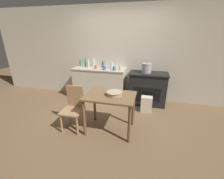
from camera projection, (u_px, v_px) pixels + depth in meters
ground_plane at (106, 124)px, 3.21m from camera, size 14.00×14.00×0.00m
wall_back at (121, 54)px, 4.19m from camera, size 8.00×0.07×2.55m
counter_cabinet at (100, 84)px, 4.34m from camera, size 1.48×0.57×0.91m
stove at (147, 88)px, 4.04m from camera, size 0.99×0.56×0.86m
work_table at (110, 102)px, 2.82m from camera, size 0.94×0.65×0.76m
chair at (74, 107)px, 2.97m from camera, size 0.41×0.41×0.87m
flour_sack at (146, 104)px, 3.68m from camera, size 0.27×0.19×0.39m
stock_pot at (147, 68)px, 3.86m from camera, size 0.25×0.25×0.27m
mixing_bowl_large at (114, 93)px, 2.76m from camera, size 0.30×0.30×0.07m
bottle_far_left at (86, 63)px, 4.38m from camera, size 0.06×0.06×0.27m
bottle_left at (94, 63)px, 4.34m from camera, size 0.06×0.06×0.27m
bottle_mid_left at (103, 65)px, 4.27m from camera, size 0.08×0.08×0.20m
bottle_center_left at (112, 65)px, 4.13m from camera, size 0.08×0.08×0.21m
bottle_center at (88, 64)px, 4.28m from camera, size 0.06×0.06×0.26m
bottle_center_right at (81, 63)px, 4.42m from camera, size 0.07×0.07×0.22m
cup_mid_right at (96, 67)px, 4.13m from camera, size 0.07×0.07×0.09m
cup_right at (105, 68)px, 3.98m from camera, size 0.09×0.09×0.10m
cup_far_right at (114, 68)px, 3.93m from camera, size 0.09×0.09×0.10m
cup_end_right at (120, 68)px, 3.99m from camera, size 0.08×0.08×0.10m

